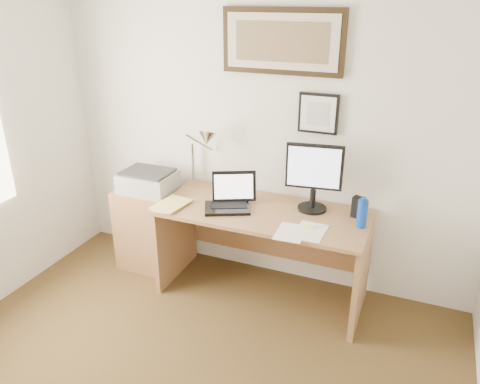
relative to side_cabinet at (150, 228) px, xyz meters
The scene contains 17 objects.
wall_back 1.32m from the side_cabinet, 19.18° to the left, with size 3.50×0.02×2.50m, color silver.
side_cabinet is the anchor object (origin of this frame).
water_bottle 1.87m from the side_cabinet, ahead, with size 0.07×0.07×0.21m, color #0D3BAC.
bottle_cap 1.90m from the side_cabinet, ahead, with size 0.04×0.04×0.02m, color #0D3BAC.
speaker 1.81m from the side_cabinet, ahead, with size 0.07×0.06×0.16m, color black.
paper_sheet_a 1.45m from the side_cabinet, 12.68° to the right, with size 0.19×0.28×0.00m, color white.
paper_sheet_b 1.56m from the side_cabinet, ahead, with size 0.20×0.29×0.00m, color white.
sticky_pad 1.53m from the side_cabinet, ahead, with size 0.07×0.07×0.01m, color #FFF878.
marker_pen 1.57m from the side_cabinet, ahead, with size 0.02×0.02×0.14m, color white.
book 0.54m from the side_cabinet, 39.16° to the right, with size 0.21×0.29×0.02m, color #EFD470.
desk 1.08m from the side_cabinet, ahead, with size 1.60×0.70×0.75m.
laptop 0.93m from the side_cabinet, ahead, with size 0.41×0.42×0.26m.
lcd_monitor 1.57m from the side_cabinet, ahead, with size 0.42×0.22×0.52m.
printer 0.45m from the side_cabinet, 14.90° to the right, with size 0.44×0.34×0.18m.
desk_lamp 0.98m from the side_cabinet, 14.38° to the left, with size 0.29×0.27×0.53m.
picture_large 1.93m from the side_cabinet, 15.25° to the left, with size 0.92×0.04×0.47m.
picture_small 1.77m from the side_cabinet, 12.05° to the left, with size 0.30×0.03×0.30m.
Camera 1 is at (1.21, -1.40, 2.28)m, focal length 35.00 mm.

